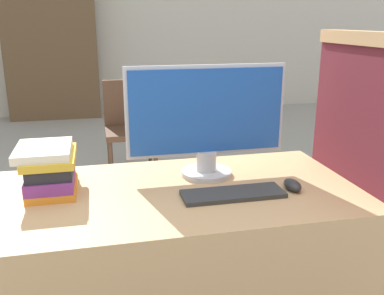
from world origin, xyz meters
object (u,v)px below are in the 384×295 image
at_px(mouse, 292,185).
at_px(far_chair, 130,123).
at_px(keyboard, 233,194).
at_px(book_stack, 50,168).
at_px(monitor, 207,119).

relative_size(mouse, far_chair, 0.12).
distance_m(keyboard, mouse, 0.23).
distance_m(mouse, book_stack, 0.89).
relative_size(mouse, book_stack, 0.37).
bearing_deg(book_stack, monitor, 3.72).
relative_size(monitor, far_chair, 0.73).
height_order(mouse, book_stack, book_stack).
relative_size(book_stack, far_chair, 0.31).
xyz_separation_m(keyboard, far_chair, (-0.18, 2.42, -0.29)).
relative_size(monitor, mouse, 6.27).
bearing_deg(mouse, book_stack, 168.05).
distance_m(monitor, mouse, 0.41).
bearing_deg(keyboard, book_stack, 163.14).
bearing_deg(mouse, keyboard, -177.85).
distance_m(keyboard, book_stack, 0.67).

